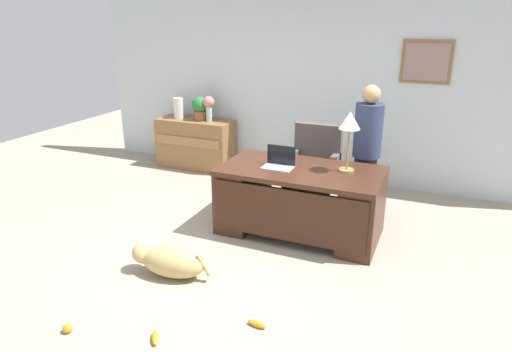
% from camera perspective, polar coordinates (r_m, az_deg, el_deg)
% --- Properties ---
extents(ground_plane, '(12.00, 12.00, 0.00)m').
position_cam_1_polar(ground_plane, '(4.70, -1.83, -9.73)').
color(ground_plane, '#9E937F').
extents(back_wall, '(7.00, 0.16, 2.70)m').
position_cam_1_polar(back_wall, '(6.60, 7.86, 11.21)').
color(back_wall, silver).
rests_on(back_wall, ground_plane).
extents(desk, '(1.73, 0.93, 0.75)m').
position_cam_1_polar(desk, '(4.96, 5.49, -2.93)').
color(desk, '#422316').
rests_on(desk, ground_plane).
extents(credenza, '(1.20, 0.50, 0.77)m').
position_cam_1_polar(credenza, '(7.21, -7.60, 4.08)').
color(credenza, olive).
rests_on(credenza, ground_plane).
extents(armchair, '(0.60, 0.59, 1.02)m').
position_cam_1_polar(armchair, '(5.74, 7.27, 0.81)').
color(armchair, '#564C47').
rests_on(armchair, ground_plane).
extents(person_standing, '(0.32, 0.32, 1.58)m').
position_cam_1_polar(person_standing, '(5.38, 13.77, 2.96)').
color(person_standing, '#262323').
rests_on(person_standing, ground_plane).
extents(dog_lying, '(0.80, 0.36, 0.30)m').
position_cam_1_polar(dog_lying, '(4.34, -10.90, -10.43)').
color(dog_lying, tan).
rests_on(dog_lying, ground_plane).
extents(laptop, '(0.32, 0.22, 0.22)m').
position_cam_1_polar(laptop, '(4.88, 2.95, 1.77)').
color(laptop, '#B2B5BA').
rests_on(laptop, desk).
extents(desk_lamp, '(0.22, 0.22, 0.64)m').
position_cam_1_polar(desk_lamp, '(4.72, 11.72, 6.40)').
color(desk_lamp, '#9E8447').
rests_on(desk_lamp, desk).
extents(vase_with_flowers, '(0.17, 0.17, 0.38)m').
position_cam_1_polar(vase_with_flowers, '(6.94, -5.98, 8.84)').
color(vase_with_flowers, '#A3C6B2').
rests_on(vase_with_flowers, credenza).
extents(vase_empty, '(0.16, 0.16, 0.32)m').
position_cam_1_polar(vase_empty, '(7.23, -9.75, 8.46)').
color(vase_empty, silver).
rests_on(vase_empty, credenza).
extents(potted_plant, '(0.24, 0.24, 0.36)m').
position_cam_1_polar(potted_plant, '(7.03, -7.12, 8.59)').
color(potted_plant, brown).
rests_on(potted_plant, credenza).
extents(dog_toy_ball, '(0.07, 0.07, 0.07)m').
position_cam_1_polar(dog_toy_ball, '(3.94, -22.67, -17.30)').
color(dog_toy_ball, orange).
rests_on(dog_toy_ball, ground_plane).
extents(dog_toy_bone, '(0.13, 0.16, 0.05)m').
position_cam_1_polar(dog_toy_bone, '(3.68, -12.61, -19.29)').
color(dog_toy_bone, orange).
rests_on(dog_toy_bone, ground_plane).
extents(dog_toy_plush, '(0.17, 0.07, 0.05)m').
position_cam_1_polar(dog_toy_plush, '(3.72, 0.12, -18.17)').
color(dog_toy_plush, orange).
rests_on(dog_toy_plush, ground_plane).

